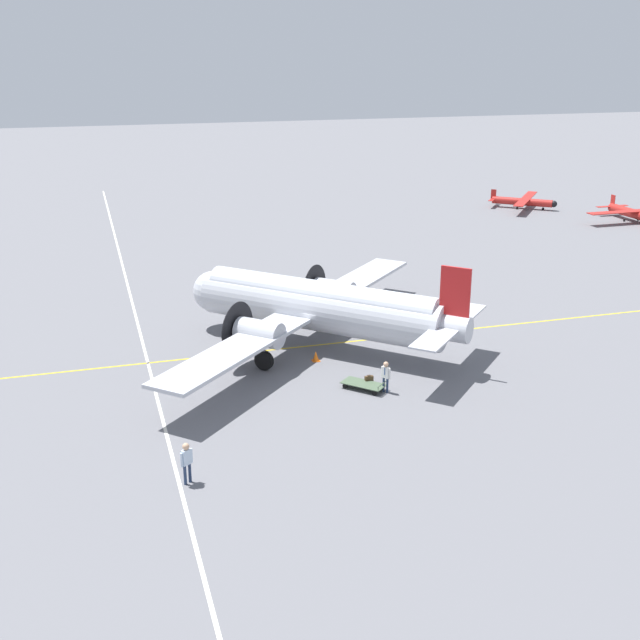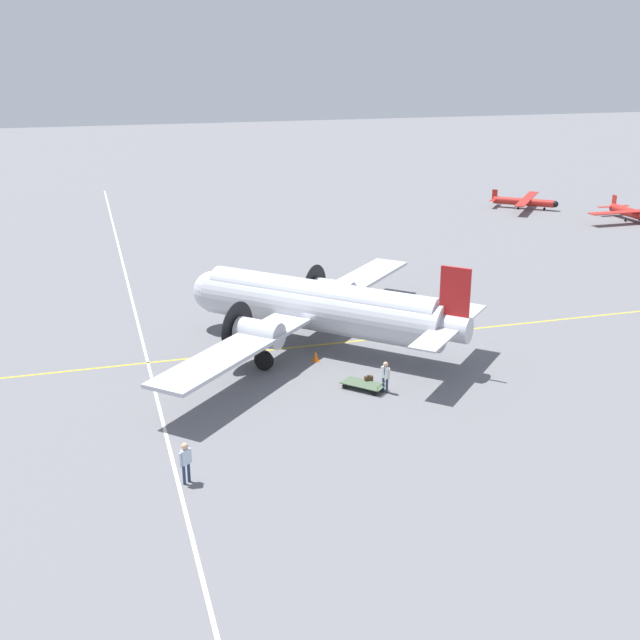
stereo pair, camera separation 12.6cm
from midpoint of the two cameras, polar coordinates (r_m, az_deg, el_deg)
The scene contains 11 objects.
ground_plane at distance 47.56m, azimuth 0.08°, elevation -1.97°, with size 300.00×300.00×0.00m, color slate.
apron_line_eastwest at distance 47.96m, azimuth -0.08°, elevation -1.79°, with size 120.00×0.16×0.01m.
apron_line_northsouth at distance 45.90m, azimuth -12.01°, elevation -3.19°, with size 0.16×120.00×0.01m.
airliner_main at distance 46.91m, azimuth -0.40°, elevation 1.06°, with size 20.27×20.43×5.96m.
crew_foreground at distance 33.34m, azimuth -9.43°, elevation -9.70°, with size 0.54×0.40×1.82m.
passenger_boarding at distance 41.28m, azimuth 4.76°, elevation -3.83°, with size 0.36×0.51×1.69m.
suitcase_near_door at distance 42.28m, azimuth 3.56°, elevation -4.35°, with size 0.45×0.18×0.59m.
baggage_cart at distance 41.87m, azimuth 3.19°, elevation -4.58°, with size 2.31×2.37×0.56m.
light_aircraft_distant at distance 87.99m, azimuth 21.70°, elevation 7.01°, with size 11.30×8.36×2.14m.
light_aircraft_taxiing at distance 91.93m, azimuth 14.44°, elevation 8.16°, with size 7.46×8.17×1.90m.
traffic_cone at distance 45.48m, azimuth -0.23°, elevation -2.60°, with size 0.45×0.45×0.59m.
Camera 2 is at (-12.69, -42.61, 16.89)m, focal length 45.00 mm.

